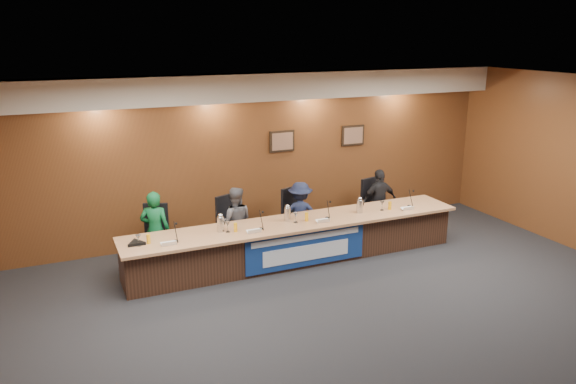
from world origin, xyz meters
The scene contains 39 objects.
floor centered at (0.00, 0.00, 0.00)m, with size 10.00×10.00×0.00m, color black.
ceiling centered at (0.00, 0.00, 3.20)m, with size 10.00×8.00×0.04m, color silver.
wall_back centered at (0.00, 4.00, 1.60)m, with size 10.00×0.04×3.20m, color #5C3218.
soffit centered at (0.00, 3.75, 2.95)m, with size 10.00×0.50×0.50m, color beige.
dais_body centered at (0.00, 2.40, 0.35)m, with size 6.00×0.80×0.70m, color #382015.
dais_top centered at (0.00, 2.35, 0.72)m, with size 6.10×0.95×0.05m, color #B27A4F.
banner centered at (0.00, 1.99, 0.38)m, with size 2.20×0.02×0.65m, color navy.
banner_text_upper centered at (0.00, 1.97, 0.58)m, with size 2.00×0.01×0.10m, color silver.
banner_text_lower centered at (0.00, 1.97, 0.30)m, with size 1.60×0.01×0.28m, color silver.
wall_photo_left centered at (0.40, 3.97, 1.85)m, with size 0.52×0.04×0.42m, color black.
wall_photo_right centered at (2.00, 3.97, 1.85)m, with size 0.52×0.04×0.42m, color black.
panelist_a centered at (-2.33, 3.04, 0.69)m, with size 0.50×0.33×1.38m, color #0C5428.
panelist_b centered at (-0.91, 3.04, 0.64)m, with size 0.63×0.49×1.29m, color #525157.
panelist_c centered at (0.37, 3.04, 0.62)m, with size 0.80×0.46×1.24m, color #151B36.
panelist_d centered at (2.11, 3.04, 0.66)m, with size 0.77×0.32×1.32m, color black.
office_chair_a centered at (-2.33, 3.14, 0.48)m, with size 0.48×0.48×0.08m, color black.
office_chair_b centered at (-0.91, 3.14, 0.48)m, with size 0.48×0.48×0.08m, color black.
office_chair_c centered at (0.37, 3.14, 0.48)m, with size 0.48×0.48×0.08m, color black.
office_chair_d centered at (2.11, 3.14, 0.48)m, with size 0.48×0.48×0.08m, color black.
nameplate_a centered at (-2.30, 2.08, 0.80)m, with size 0.24×0.06×0.09m, color white.
microphone_a centered at (-2.16, 2.23, 0.76)m, with size 0.07×0.07×0.02m, color black.
juice_glass_a centered at (-2.57, 2.31, 0.82)m, with size 0.06×0.06×0.15m, color #F2A913.
water_glass_a centered at (-2.73, 2.27, 0.84)m, with size 0.08×0.08×0.18m, color silver.
nameplate_b centered at (-0.90, 2.08, 0.80)m, with size 0.24×0.06×0.09m, color white.
microphone_b centered at (-0.73, 2.23, 0.76)m, with size 0.07×0.07×0.02m, color black.
juice_glass_b centered at (-1.16, 2.28, 0.82)m, with size 0.06×0.06×0.15m, color #F2A913.
water_glass_b centered at (-1.28, 2.32, 0.84)m, with size 0.08×0.08×0.18m, color silver.
nameplate_c centered at (0.38, 2.09, 0.80)m, with size 0.24×0.06×0.09m, color white.
microphone_c centered at (0.55, 2.29, 0.76)m, with size 0.07×0.07×0.02m, color black.
juice_glass_c centered at (0.15, 2.30, 0.82)m, with size 0.06×0.06×0.15m, color #F2A913.
water_glass_c centered at (-0.06, 2.30, 0.84)m, with size 0.08×0.08×0.18m, color silver.
nameplate_d centered at (2.14, 2.09, 0.80)m, with size 0.24×0.06×0.09m, color white.
microphone_d centered at (2.29, 2.28, 0.76)m, with size 0.07×0.07×0.02m, color black.
juice_glass_d centered at (1.85, 2.28, 0.82)m, with size 0.06×0.06×0.15m, color #F2A913.
water_glass_d centered at (1.69, 2.29, 0.84)m, with size 0.08×0.08×0.18m, color silver.
carafe_left centered at (-1.38, 2.38, 0.88)m, with size 0.12×0.12×0.25m, color silver.
carafe_mid centered at (-0.15, 2.46, 0.87)m, with size 0.12×0.12×0.23m, color silver.
carafe_right centered at (1.24, 2.34, 0.87)m, with size 0.12×0.12×0.24m, color silver.
speakerphone centered at (-2.75, 2.35, 0.78)m, with size 0.32×0.32×0.05m, color black.
Camera 1 is at (-3.86, -6.04, 3.93)m, focal length 35.00 mm.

